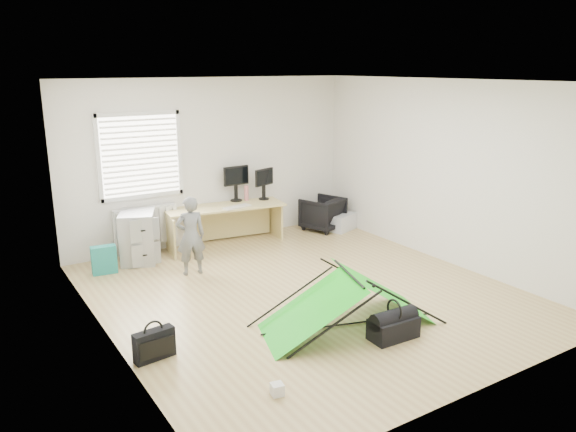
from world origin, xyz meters
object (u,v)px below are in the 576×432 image
monitor_right (264,188)px  duffel_bag (393,328)px  monitor_left (236,188)px  filing_cabinet (138,237)px  thermos (246,193)px  person (191,236)px  desk (226,225)px  laptop_bag (154,345)px  kite (348,300)px  office_chair (323,213)px  storage_crate (341,222)px

monitor_right → duffel_bag: size_ratio=0.76×
monitor_left → monitor_right: size_ratio=1.12×
filing_cabinet → thermos: size_ratio=3.02×
monitor_left → person: person is taller
thermos → filing_cabinet: bearing=-174.9°
desk → person: (-1.01, -0.96, 0.24)m
laptop_bag → thermos: bearing=41.7°
monitor_left → laptop_bag: bearing=-132.4°
thermos → duffel_bag: 4.19m
filing_cabinet → kite: filing_cabinet is taller
desk → thermos: size_ratio=7.60×
monitor_right → thermos: size_ratio=1.60×
filing_cabinet → desk: bearing=23.8°
office_chair → thermos: bearing=-30.9°
desk → storage_crate: (2.14, -0.32, -0.18)m
office_chair → laptop_bag: 5.05m
office_chair → laptop_bag: office_chair is taller
kite → storage_crate: bearing=70.6°
desk → monitor_right: monitor_right is taller
thermos → office_chair: thermos is taller
filing_cabinet → kite: bearing=-46.1°
person → duffel_bag: size_ratio=2.09×
office_chair → storage_crate: (0.27, -0.18, -0.15)m
monitor_right → kite: size_ratio=0.20×
person → duffel_bag: (1.07, -3.00, -0.45)m
duffel_bag → office_chair: bearing=66.7°
desk → office_chair: (1.87, -0.14, -0.03)m
monitor_right → thermos: 0.31m
duffel_bag → desk: bearing=92.9°
thermos → storage_crate: (1.66, -0.47, -0.64)m
duffel_bag → kite: bearing=115.6°
office_chair → laptop_bag: size_ratio=1.56×
kite → laptop_bag: size_ratio=4.83×
filing_cabinet → storage_crate: (3.61, -0.30, -0.24)m
kite → office_chair: bearing=75.5°
filing_cabinet → laptop_bag: size_ratio=1.83×
desk → monitor_left: bearing=41.7°
filing_cabinet → duffel_bag: filing_cabinet is taller
desk → office_chair: 1.87m
duffel_bag → monitor_left: bearing=88.6°
desk → monitor_right: size_ratio=4.74×
filing_cabinet → office_chair: 3.34m
thermos → duffel_bag: thermos is taller
filing_cabinet → monitor_right: 2.28m
desk → monitor_left: (0.31, 0.21, 0.55)m
desk → filing_cabinet: size_ratio=2.52×
thermos → kite: size_ratio=0.13×
monitor_right → laptop_bag: size_ratio=0.97×
duffel_bag → monitor_right: bearing=82.1°
kite → duffel_bag: size_ratio=3.76×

